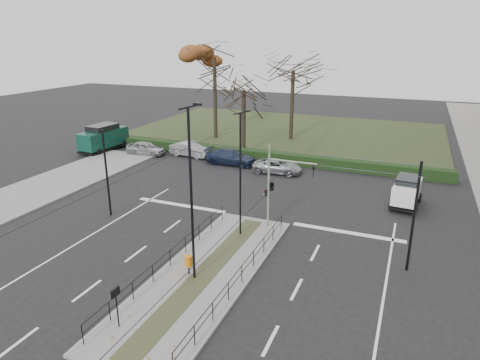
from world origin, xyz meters
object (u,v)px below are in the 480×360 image
Objects in this scene: parked_car_second at (190,149)px; green_van at (104,137)px; rust_tree at (214,58)px; bare_tree_near at (244,95)px; parked_car_first at (146,148)px; streetlamp_median_far at (241,174)px; parked_car_fourth at (277,166)px; streetlamp_median_near at (192,195)px; bare_tree_center at (293,75)px; traffic_light at (273,185)px; info_panel at (116,297)px; litter_bin at (189,261)px; parked_car_third at (231,157)px; white_van at (407,191)px.

green_van reaches higher than parked_car_second.
rust_tree is 8.45m from bare_tree_near.
parked_car_first is at bearing 2.06° from green_van.
parked_car_fourth is (-1.78, 13.08, -3.44)m from streetlamp_median_far.
streetlamp_median_near is 32.04m from bare_tree_center.
rust_tree is (-12.81, 23.36, 5.32)m from streetlamp_median_far.
green_van is at bearing -162.57° from bare_tree_near.
bare_tree_center is (11.98, 12.33, 6.75)m from parked_car_first.
streetlamp_median_near is at bearing -102.74° from traffic_light.
bare_tree_center reaches higher than parked_car_fourth.
info_panel is 0.18× the size of bare_tree_center.
traffic_light is 0.82× the size of green_van.
traffic_light is at bearing -62.37° from bare_tree_near.
streetlamp_median_far reaches higher than parked_car_first.
streetlamp_median_far is 1.30× the size of green_van.
streetlamp_median_near is 25.41m from parked_car_first.
parked_car_third is (-6.09, 19.36, -0.17)m from litter_bin.
streetlamp_median_far is at bearing -61.27° from rust_tree.
rust_tree is (-14.24, 21.55, 6.42)m from traffic_light.
parked_car_third is at bearing -85.41° from bare_tree_near.
parked_car_fourth is 17.44m from rust_tree.
info_panel is 29.17m from bare_tree_near.
parked_car_second is (4.54, 1.24, 0.02)m from parked_car_first.
info_panel is at bearing -167.90° from parked_car_third.
traffic_light reaches higher than parked_car_first.
green_van is at bearing 137.59° from litter_bin.
parked_car_first is 1.01× the size of white_van.
streetlamp_median_far is 13.35m from white_van.
bare_tree_near is (-6.86, 23.65, 1.43)m from streetlamp_median_near.
bare_tree_center is at bearing 128.58° from white_van.
streetlamp_median_far is 15.90m from parked_car_third.
traffic_light is 18.76m from parked_car_second.
litter_bin is 32.32m from rust_tree.
rust_tree reaches higher than parked_car_first.
streetlamp_median_far is 19.54m from bare_tree_near.
traffic_light is 0.63× the size of streetlamp_median_far.
rust_tree is at bearing 108.82° from info_panel.
parked_car_first is 0.93× the size of parked_car_fourth.
parked_car_first is at bearing -134.18° from bare_tree_center.
parked_car_third is at bearing 123.92° from traffic_light.
green_van is at bearing -143.88° from bare_tree_center.
streetlamp_median_far reaches higher than green_van.
traffic_light is 21.47m from parked_car_first.
bare_tree_center reaches higher than bare_tree_near.
streetlamp_median_near is at bearing -66.49° from rust_tree.
parked_car_fourth is (-1.11, 18.44, -0.27)m from litter_bin.
parked_car_second is 0.41× the size of bare_tree_center.
parked_car_third is 0.47× the size of bare_tree_center.
bare_tree_near is at bearing 106.17° from streetlamp_median_near.
info_panel is 36.85m from bare_tree_center.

